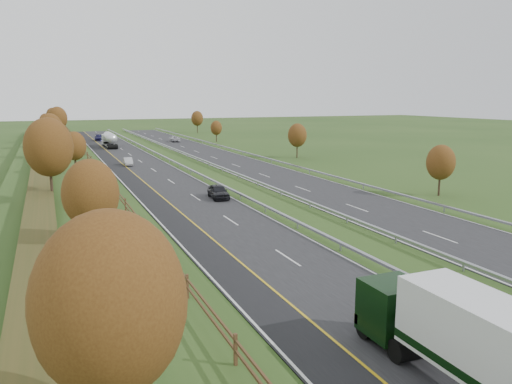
# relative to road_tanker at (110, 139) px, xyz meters

# --- Properties ---
(ground) EXTENTS (400.00, 400.00, 0.00)m
(ground) POSITION_rel_road_tanker_xyz_m (8.65, -45.01, -1.86)
(ground) COLOR #274217
(ground) RESTS_ON ground
(near_carriageway) EXTENTS (10.50, 200.00, 0.04)m
(near_carriageway) POSITION_rel_road_tanker_xyz_m (0.65, -40.01, -1.84)
(near_carriageway) COLOR black
(near_carriageway) RESTS_ON ground
(far_carriageway) EXTENTS (10.50, 200.00, 0.04)m
(far_carriageway) POSITION_rel_road_tanker_xyz_m (17.15, -40.01, -1.84)
(far_carriageway) COLOR black
(far_carriageway) RESTS_ON ground
(hard_shoulder) EXTENTS (3.00, 200.00, 0.04)m
(hard_shoulder) POSITION_rel_road_tanker_xyz_m (-3.10, -40.01, -1.84)
(hard_shoulder) COLOR black
(hard_shoulder) RESTS_ON ground
(lane_markings) EXTENTS (26.75, 200.00, 0.01)m
(lane_markings) POSITION_rel_road_tanker_xyz_m (7.05, -40.12, -1.81)
(lane_markings) COLOR silver
(lane_markings) RESTS_ON near_carriageway
(embankment_left) EXTENTS (12.00, 200.00, 2.00)m
(embankment_left) POSITION_rel_road_tanker_xyz_m (-12.35, -40.01, -0.86)
(embankment_left) COLOR #274217
(embankment_left) RESTS_ON ground
(hedge_left) EXTENTS (2.20, 180.00, 1.10)m
(hedge_left) POSITION_rel_road_tanker_xyz_m (-14.35, -40.01, 0.69)
(hedge_left) COLOR #343816
(hedge_left) RESTS_ON embankment_left
(fence_left) EXTENTS (0.12, 189.06, 1.20)m
(fence_left) POSITION_rel_road_tanker_xyz_m (-7.85, -40.42, 0.87)
(fence_left) COLOR #422B19
(fence_left) RESTS_ON embankment_left
(median_barrier_near) EXTENTS (0.32, 200.00, 0.71)m
(median_barrier_near) POSITION_rel_road_tanker_xyz_m (6.35, -40.01, -1.25)
(median_barrier_near) COLOR #96999E
(median_barrier_near) RESTS_ON ground
(median_barrier_far) EXTENTS (0.32, 200.00, 0.71)m
(median_barrier_far) POSITION_rel_road_tanker_xyz_m (11.45, -40.01, -1.25)
(median_barrier_far) COLOR #96999E
(median_barrier_far) RESTS_ON ground
(outer_barrier_far) EXTENTS (0.32, 200.00, 0.71)m
(outer_barrier_far) POSITION_rel_road_tanker_xyz_m (22.95, -40.01, -1.25)
(outer_barrier_far) COLOR #96999E
(outer_barrier_far) RESTS_ON ground
(trees_left) EXTENTS (6.64, 164.30, 7.66)m
(trees_left) POSITION_rel_road_tanker_xyz_m (-11.99, -43.37, 4.51)
(trees_left) COLOR #2D2116
(trees_left) RESTS_ON embankment_left
(trees_far) EXTENTS (8.45, 118.60, 7.12)m
(trees_far) POSITION_rel_road_tanker_xyz_m (30.45, -10.79, 2.38)
(trees_far) COLOR #2D2116
(trees_far) RESTS_ON ground
(road_tanker) EXTENTS (2.40, 11.22, 3.46)m
(road_tanker) POSITION_rel_road_tanker_xyz_m (0.00, 0.00, 0.00)
(road_tanker) COLOR silver
(road_tanker) RESTS_ON near_carriageway
(car_dark_near) EXTENTS (2.28, 4.79, 1.58)m
(car_dark_near) POSITION_rel_road_tanker_xyz_m (4.18, -66.61, -1.03)
(car_dark_near) COLOR black
(car_dark_near) RESTS_ON near_carriageway
(car_silver_mid) EXTENTS (1.61, 4.02, 1.30)m
(car_silver_mid) POSITION_rel_road_tanker_xyz_m (-0.95, -33.75, -1.17)
(car_silver_mid) COLOR #B3B4B8
(car_silver_mid) RESTS_ON near_carriageway
(car_small_far) EXTENTS (2.58, 5.53, 1.56)m
(car_small_far) POSITION_rel_road_tanker_xyz_m (-0.42, 20.29, -1.04)
(car_small_far) COLOR #14133C
(car_small_far) RESTS_ON near_carriageway
(car_oncoming) EXTENTS (3.04, 5.46, 1.44)m
(car_oncoming) POSITION_rel_road_tanker_xyz_m (17.39, 8.91, -1.10)
(car_oncoming) COLOR silver
(car_oncoming) RESTS_ON far_carriageway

